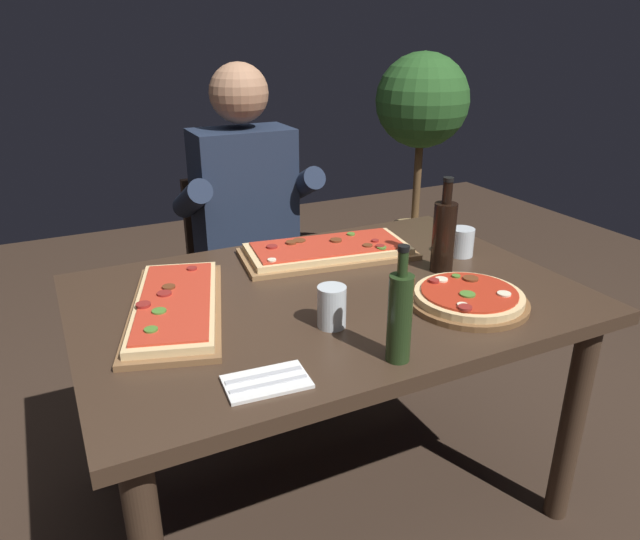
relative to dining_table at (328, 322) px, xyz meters
The scene contains 13 objects.
ground_plane 0.64m from the dining_table, ahead, with size 6.40×6.40×0.00m, color #38281E.
dining_table is the anchor object (origin of this frame).
pizza_rectangular_front 0.31m from the dining_table, 63.16° to the left, with size 0.59×0.33×0.05m.
pizza_rectangular_left 0.44m from the dining_table, behind, with size 0.39×0.61×0.05m.
pizza_round_far 0.41m from the dining_table, 38.44° to the right, with size 0.33×0.33×0.05m.
wine_bottle_dark 0.45m from the dining_table, ahead, with size 0.07×0.07×0.30m.
oil_bottle_amber 0.45m from the dining_table, 93.40° to the right, with size 0.06×0.06×0.28m.
tumbler_near_camera 0.55m from the dining_table, ahead, with size 0.08×0.08×0.09m.
tumbler_far_side 0.25m from the dining_table, 114.19° to the right, with size 0.07×0.07×0.11m.
napkin_cutlery_set 0.50m from the dining_table, 132.44° to the right, with size 0.19×0.12×0.01m.
diner_chair 0.87m from the dining_table, 88.23° to the left, with size 0.44×0.44×0.87m.
seated_diner 0.74m from the dining_table, 87.94° to the left, with size 0.53×0.41×1.33m.
potted_plant_corner 1.90m from the dining_table, 47.08° to the left, with size 0.51×0.51×1.33m.
Camera 1 is at (-0.70, -1.37, 1.44)m, focal length 33.00 mm.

